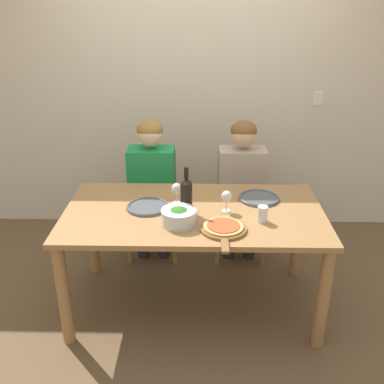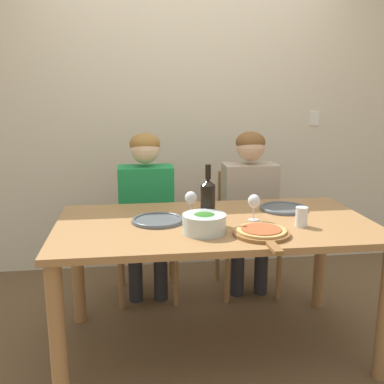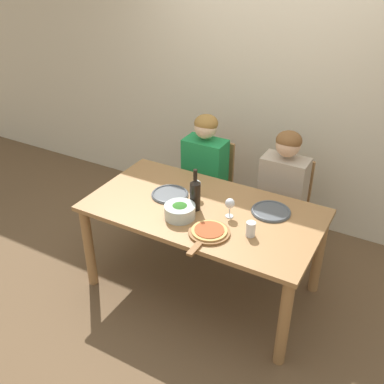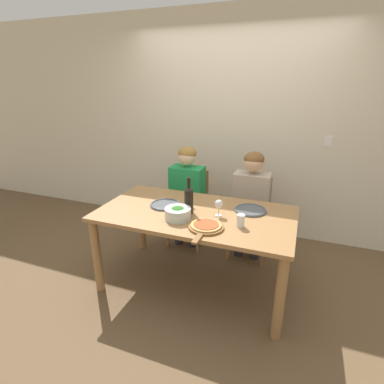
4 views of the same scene
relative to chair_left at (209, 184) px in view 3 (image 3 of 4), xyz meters
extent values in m
plane|color=brown|center=(0.36, -0.81, -0.47)|extent=(40.00, 40.00, 0.00)
cube|color=beige|center=(0.36, 0.54, 0.88)|extent=(10.00, 0.05, 2.70)
cube|color=#9E7042|center=(0.36, -0.81, 0.28)|extent=(1.76, 0.94, 0.04)
cylinder|color=#9E7042|center=(-0.46, -1.22, -0.11)|extent=(0.08, 0.08, 0.73)
cylinder|color=#9E7042|center=(1.18, -1.22, -0.11)|extent=(0.08, 0.08, 0.73)
cylinder|color=#9E7042|center=(-0.46, -0.40, -0.11)|extent=(0.08, 0.08, 0.73)
cylinder|color=#9E7042|center=(1.18, -0.40, -0.11)|extent=(0.08, 0.08, 0.73)
cube|color=#9E7042|center=(0.00, -0.07, -0.06)|extent=(0.42, 0.42, 0.04)
cube|color=#9E7042|center=(0.00, 0.12, 0.18)|extent=(0.38, 0.03, 0.45)
cylinder|color=#9E7042|center=(-0.19, -0.26, -0.28)|extent=(0.04, 0.04, 0.40)
cylinder|color=#9E7042|center=(0.19, -0.26, -0.28)|extent=(0.04, 0.04, 0.40)
cylinder|color=#9E7042|center=(-0.19, 0.12, -0.28)|extent=(0.04, 0.04, 0.40)
cylinder|color=#9E7042|center=(0.19, 0.12, -0.28)|extent=(0.04, 0.04, 0.40)
cube|color=#9E7042|center=(0.75, -0.07, -0.06)|extent=(0.42, 0.42, 0.04)
cube|color=#9E7042|center=(0.75, 0.12, 0.18)|extent=(0.38, 0.03, 0.45)
cylinder|color=#9E7042|center=(0.56, -0.26, -0.28)|extent=(0.04, 0.04, 0.40)
cylinder|color=#9E7042|center=(0.94, -0.26, -0.28)|extent=(0.04, 0.04, 0.40)
cylinder|color=#9E7042|center=(0.56, 0.12, -0.28)|extent=(0.04, 0.04, 0.40)
cylinder|color=#9E7042|center=(0.94, 0.12, -0.28)|extent=(0.04, 0.04, 0.40)
cylinder|color=#28282D|center=(-0.09, -0.15, -0.26)|extent=(0.10, 0.10, 0.43)
cylinder|color=#28282D|center=(0.09, -0.15, -0.26)|extent=(0.10, 0.10, 0.43)
cube|color=#1E8C47|center=(0.00, -0.09, 0.23)|extent=(0.38, 0.22, 0.54)
cylinder|color=#1E8C47|center=(-0.20, -0.34, 0.08)|extent=(0.07, 0.31, 0.14)
cylinder|color=#1E8C47|center=(0.20, -0.34, 0.08)|extent=(0.07, 0.31, 0.14)
sphere|color=beige|center=(0.00, -0.09, 0.62)|extent=(0.20, 0.20, 0.20)
ellipsoid|color=olive|center=(0.00, -0.08, 0.65)|extent=(0.21, 0.21, 0.15)
cylinder|color=#28282D|center=(0.66, -0.15, -0.26)|extent=(0.10, 0.10, 0.43)
cylinder|color=#28282D|center=(0.84, -0.15, -0.26)|extent=(0.10, 0.10, 0.43)
cube|color=tan|center=(0.75, -0.09, 0.23)|extent=(0.38, 0.22, 0.54)
cylinder|color=tan|center=(0.55, -0.34, 0.08)|extent=(0.07, 0.31, 0.14)
cylinder|color=tan|center=(0.95, -0.34, 0.08)|extent=(0.07, 0.31, 0.14)
sphere|color=#DBAD89|center=(0.75, -0.09, 0.62)|extent=(0.20, 0.20, 0.20)
ellipsoid|color=brown|center=(0.75, -0.08, 0.65)|extent=(0.21, 0.21, 0.15)
cylinder|color=black|center=(0.31, -0.85, 0.41)|extent=(0.08, 0.08, 0.22)
cone|color=black|center=(0.31, -0.85, 0.53)|extent=(0.08, 0.08, 0.03)
cylinder|color=black|center=(0.31, -0.85, 0.59)|extent=(0.03, 0.03, 0.08)
cylinder|color=silver|center=(0.27, -1.00, 0.34)|extent=(0.23, 0.23, 0.10)
ellipsoid|color=#2D6B23|center=(0.27, -1.00, 0.35)|extent=(0.19, 0.19, 0.11)
cylinder|color=#4C5156|center=(0.04, -0.77, 0.30)|extent=(0.29, 0.29, 0.01)
torus|color=#4C5156|center=(0.04, -0.77, 0.31)|extent=(0.29, 0.29, 0.02)
cylinder|color=#4C5156|center=(0.83, -0.61, 0.30)|extent=(0.29, 0.29, 0.01)
torus|color=#4C5156|center=(0.83, -0.61, 0.31)|extent=(0.29, 0.29, 0.02)
cylinder|color=brown|center=(0.55, -1.07, 0.30)|extent=(0.29, 0.29, 0.02)
cube|color=brown|center=(0.55, -1.29, 0.30)|extent=(0.04, 0.14, 0.02)
cylinder|color=tan|center=(0.55, -1.07, 0.32)|extent=(0.25, 0.25, 0.01)
cylinder|color=#AD4C28|center=(0.55, -1.07, 0.33)|extent=(0.21, 0.21, 0.01)
cylinder|color=silver|center=(0.24, -0.69, 0.30)|extent=(0.06, 0.06, 0.01)
cylinder|color=silver|center=(0.24, -0.69, 0.34)|extent=(0.01, 0.01, 0.07)
ellipsoid|color=silver|center=(0.24, -0.69, 0.41)|extent=(0.07, 0.07, 0.08)
ellipsoid|color=maroon|center=(0.24, -0.69, 0.40)|extent=(0.06, 0.06, 0.03)
cylinder|color=silver|center=(0.58, -0.81, 0.30)|extent=(0.06, 0.06, 0.01)
cylinder|color=silver|center=(0.58, -0.81, 0.34)|extent=(0.01, 0.01, 0.07)
ellipsoid|color=silver|center=(0.58, -0.81, 0.41)|extent=(0.07, 0.07, 0.08)
ellipsoid|color=maroon|center=(0.58, -0.81, 0.40)|extent=(0.06, 0.06, 0.03)
cylinder|color=silver|center=(0.80, -0.96, 0.35)|extent=(0.07, 0.07, 0.11)
camera|label=1|loc=(0.40, -3.53, 1.65)|focal=42.00mm
camera|label=2|loc=(-0.08, -3.18, 1.01)|focal=42.00mm
camera|label=3|loc=(1.67, -3.33, 2.12)|focal=42.00mm
camera|label=4|loc=(1.21, -3.14, 1.41)|focal=28.00mm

